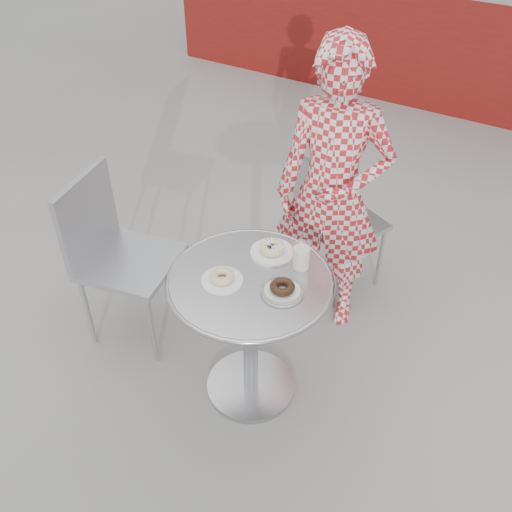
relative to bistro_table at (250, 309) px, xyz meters
The scene contains 9 objects.
ground 0.55m from the bistro_table, 62.69° to the right, with size 60.00×60.00×0.00m, color #A9A6A1.
bistro_table is the anchor object (origin of this frame).
chair_far 1.00m from the bistro_table, 89.04° to the left, with size 0.53×0.54×0.84m.
chair_left 0.80m from the bistro_table, behind, with size 0.52×0.51×0.92m.
seated_person 0.74m from the bistro_table, 85.92° to the left, with size 0.57×0.37×1.56m, color red.
plate_far 0.28m from the bistro_table, 91.73° to the left, with size 0.19×0.19×0.05m.
plate_near 0.23m from the bistro_table, 142.30° to the right, with size 0.18×0.18×0.05m.
plate_checker 0.25m from the bistro_table, ahead, with size 0.18×0.18×0.05m.
milk_cup 0.33m from the bistro_table, 50.86° to the left, with size 0.08×0.08×0.12m.
Camera 1 is at (0.94, -1.51, 2.34)m, focal length 40.00 mm.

